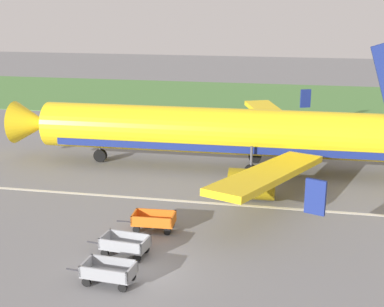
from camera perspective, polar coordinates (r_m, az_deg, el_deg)
ground_plane at (r=28.29m, az=-5.39°, el=-12.14°), size 220.00×220.00×0.00m
grass_strip at (r=76.49m, az=5.60°, el=5.87°), size 220.00×28.00×0.06m
apron_stripe at (r=37.07m, az=-1.00°, el=-5.06°), size 120.00×0.36×0.01m
airplane at (r=43.28m, az=4.66°, el=2.20°), size 37.55×30.29×11.34m
baggage_cart_nearest at (r=26.98m, az=-8.82°, el=-12.30°), size 3.60×1.59×1.07m
baggage_cart_second_in_row at (r=29.61m, az=-7.13°, el=-9.55°), size 3.61×1.69×1.07m
baggage_cart_third_in_row at (r=32.45m, az=-4.09°, el=-7.11°), size 3.58×1.51×1.07m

